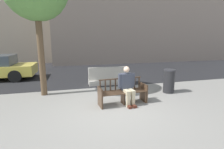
{
  "coord_description": "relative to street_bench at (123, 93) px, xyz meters",
  "views": [
    {
      "loc": [
        -1.44,
        -5.06,
        2.27
      ],
      "look_at": [
        0.4,
        1.96,
        0.75
      ],
      "focal_mm": 28.0,
      "sensor_mm": 36.0,
      "label": 1
    }
  ],
  "objects": [
    {
      "name": "trash_bin",
      "position": [
        2.29,
        0.74,
        0.1
      ],
      "size": [
        0.48,
        0.48,
        0.99
      ],
      "color": "#232326",
      "rests_on": "ground"
    },
    {
      "name": "street_bench",
      "position": [
        0.0,
        0.0,
        0.0
      ],
      "size": [
        1.73,
        0.66,
        0.88
      ],
      "color": "#473323",
      "rests_on": "ground"
    },
    {
      "name": "ground_plane",
      "position": [
        -0.39,
        -0.49,
        -0.4
      ],
      "size": [
        200.0,
        200.0,
        0.0
      ],
      "primitive_type": "plane",
      "color": "gray"
    },
    {
      "name": "seated_person",
      "position": [
        0.15,
        -0.04,
        0.29
      ],
      "size": [
        0.59,
        0.75,
        1.31
      ],
      "color": "#383D4C",
      "rests_on": "ground"
    },
    {
      "name": "jersey_barrier_centre",
      "position": [
        0.16,
        2.77,
        -0.06
      ],
      "size": [
        2.02,
        0.75,
        0.84
      ],
      "color": "#ADA89E",
      "rests_on": "ground"
    },
    {
      "name": "street_asphalt",
      "position": [
        -0.39,
        8.21,
        -0.39
      ],
      "size": [
        120.0,
        12.0,
        0.01
      ],
      "primitive_type": "cube",
      "color": "black",
      "rests_on": "ground"
    }
  ]
}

